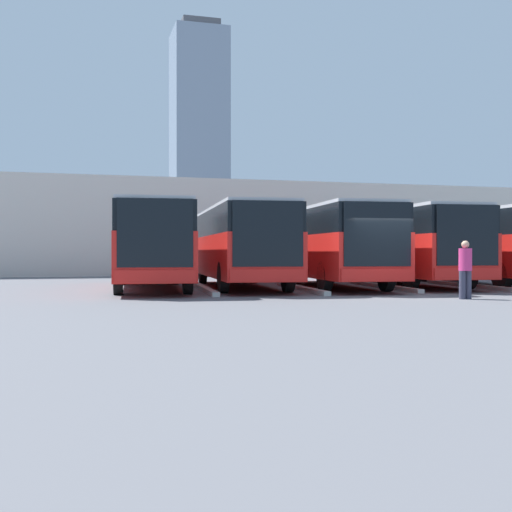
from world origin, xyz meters
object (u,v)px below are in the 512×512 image
object	(u,v)px
bus_2	(328,243)
pedestrian	(465,268)
bus_0	(483,244)
bus_4	(151,243)
bus_1	(403,244)
bus_3	(240,243)

from	to	relation	value
bus_2	pedestrian	xyz separation A→B (m)	(-1.47, 7.28, -0.82)
bus_0	bus_4	bearing A→B (deg)	1.32
bus_0	bus_1	bearing A→B (deg)	-4.06
bus_0	bus_2	bearing A→B (deg)	2.79
bus_3	pedestrian	distance (m)	9.30
bus_4	pedestrian	bearing A→B (deg)	141.94
bus_1	bus_0	bearing A→B (deg)	175.94
bus_4	pedestrian	world-z (taller)	bus_4
bus_1	bus_4	size ratio (longest dim) A/B	1.00
bus_0	bus_4	world-z (taller)	same
bus_0	pedestrian	world-z (taller)	bus_0
bus_0	pedestrian	xyz separation A→B (m)	(5.56, 7.04, -0.82)
bus_2	pedestrian	bearing A→B (deg)	106.20
bus_3	bus_1	bearing A→B (deg)	-177.02
bus_1	bus_4	world-z (taller)	same
bus_2	bus_3	xyz separation A→B (m)	(3.52, -0.52, 0.00)
bus_0	bus_2	xyz separation A→B (m)	(7.03, -0.24, 0.00)
bus_0	pedestrian	distance (m)	9.01
bus_4	pedestrian	distance (m)	11.63
pedestrian	bus_4	bearing A→B (deg)	-48.26
bus_3	bus_4	distance (m)	3.52
bus_2	pedestrian	world-z (taller)	bus_2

